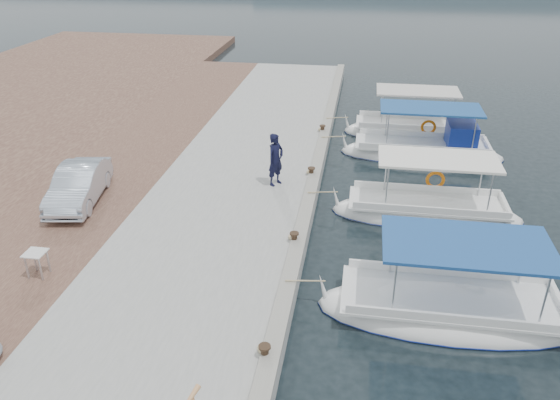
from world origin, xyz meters
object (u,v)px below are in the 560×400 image
object	(u,v)px
parked_car	(79,185)
fishing_caique_d	(424,152)
fishing_caique_b	(449,312)
fisherman	(276,160)
fishing_caique_e	(410,133)
fishing_caique_c	(426,214)

from	to	relation	value
parked_car	fishing_caique_d	bearing A→B (deg)	21.21
fishing_caique_b	fisherman	world-z (taller)	fisherman
fishing_caique_b	parked_car	size ratio (longest dim) A/B	1.78
fishing_caique_b	parked_car	xyz separation A→B (m)	(-12.03, 3.82, 1.00)
fisherman	parked_car	xyz separation A→B (m)	(-6.46, -2.45, -0.35)
fishing_caique_b	fishing_caique_e	world-z (taller)	same
fishing_caique_d	fishing_caique_b	bearing A→B (deg)	-91.15
parked_car	fishing_caique_c	bearing A→B (deg)	-1.94
fisherman	parked_car	world-z (taller)	fisherman
fishing_caique_b	fishing_caique_c	distance (m)	5.43
fishing_caique_c	fishing_caique_d	world-z (taller)	same
fishing_caique_c	fishing_caique_d	bearing A→B (deg)	86.45
fishing_caique_d	parked_car	xyz separation A→B (m)	(-12.26, -7.33, 0.94)
fishing_caique_d	fishing_caique_e	xyz separation A→B (m)	(-0.45, 2.71, -0.07)
fishing_caique_d	fishing_caique_e	bearing A→B (deg)	99.35
fisherman	parked_car	distance (m)	6.92
parked_car	fisherman	bearing A→B (deg)	11.09
fisherman	fishing_caique_d	bearing A→B (deg)	-17.45
fishing_caique_e	fishing_caique_d	bearing A→B (deg)	-80.65
fishing_caique_c	fisherman	distance (m)	5.67
fishing_caique_b	fishing_caique_d	world-z (taller)	same
fisherman	fishing_caique_c	bearing A→B (deg)	-66.27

